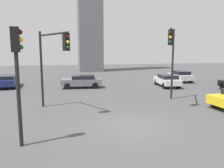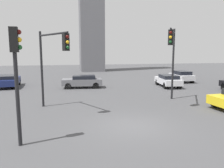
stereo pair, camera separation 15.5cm
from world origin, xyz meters
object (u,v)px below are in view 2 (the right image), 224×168
traffic_light_0 (172,50)px  traffic_light_1 (16,64)px  car_3 (82,81)px  car_4 (8,80)px  car_5 (182,76)px  car_0 (168,80)px  traffic_light_2 (52,54)px

traffic_light_0 → traffic_light_1: size_ratio=1.17×
traffic_light_0 → car_3: size_ratio=1.31×
car_4 → car_5: 21.22m
car_0 → car_5: (3.64, 3.50, 0.02)m
traffic_light_0 → traffic_light_2: size_ratio=1.08×
traffic_light_0 → traffic_light_2: traffic_light_0 is taller
traffic_light_1 → car_5: size_ratio=1.17×
car_3 → car_4: (-8.07, 2.26, -0.00)m
traffic_light_2 → car_3: 10.06m
car_5 → traffic_light_1: bearing=138.0°
car_4 → car_0: bearing=-104.6°
traffic_light_0 → car_0: traffic_light_0 is taller
traffic_light_1 → car_3: 15.28m
traffic_light_2 → car_5: traffic_light_2 is taller
traffic_light_2 → car_0: (12.15, 7.98, -3.07)m
traffic_light_2 → car_5: size_ratio=1.27×
traffic_light_2 → car_3: bearing=135.1°
traffic_light_2 → car_3: (2.64, 9.21, -3.07)m
traffic_light_1 → traffic_light_2: 5.47m
car_3 → car_4: size_ratio=0.93×
car_0 → car_3: size_ratio=1.00×
traffic_light_0 → traffic_light_2: (-8.61, -0.41, -0.28)m
traffic_light_0 → car_4: 18.19m
car_3 → car_5: bearing=-165.4°
car_3 → car_5: car_5 is taller
traffic_light_0 → traffic_light_2: 8.63m
car_0 → traffic_light_0: bearing=161.4°
car_4 → traffic_light_0: bearing=-131.6°
traffic_light_2 → car_3: traffic_light_2 is taller
traffic_light_1 → car_4: traffic_light_1 is taller
traffic_light_1 → traffic_light_2: size_ratio=0.92×
traffic_light_2 → car_4: (-5.43, 11.47, -3.07)m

